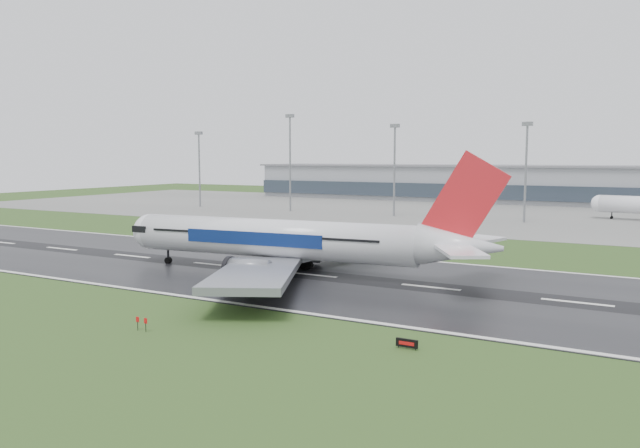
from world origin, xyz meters
The scene contains 10 objects.
ground centered at (0.00, 0.00, 0.00)m, with size 520.00×520.00×0.00m, color #274419.
runway centered at (0.00, 0.00, 0.05)m, with size 400.00×45.00×0.10m, color black.
apron centered at (0.00, 125.00, 0.04)m, with size 400.00×130.00×0.08m, color slate.
terminal centered at (0.00, 185.00, 7.50)m, with size 240.00×36.00×15.00m, color gray.
main_airliner centered at (-2.44, -0.48, 9.66)m, with size 64.76×61.68×19.12m, color silver, non-canonical shape.
runway_sign centered at (27.04, -28.97, 0.52)m, with size 2.30×0.26×1.04m, color black, non-canonical shape.
floodmast_0 centered at (-105.51, 100.00, 13.86)m, with size 0.64×0.64×27.72m, color gray.
floodmast_1 centered at (-64.67, 100.00, 16.47)m, with size 0.64×0.64×32.95m, color gray.
floodmast_2 centered at (-25.33, 100.00, 14.29)m, with size 0.64×0.64×28.57m, color gray.
floodmast_3 centered at (15.55, 100.00, 14.07)m, with size 0.64×0.64×28.13m, color gray.
Camera 1 is at (47.71, -85.49, 19.14)m, focal length 34.31 mm.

